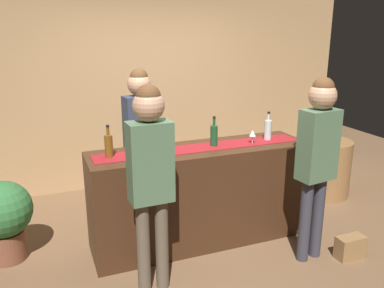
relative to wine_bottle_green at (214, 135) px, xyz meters
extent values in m
plane|color=brown|center=(-0.14, -0.01, -1.12)|extent=(10.00, 10.00, 0.00)
cube|color=tan|center=(-0.14, 1.89, 0.33)|extent=(6.00, 0.12, 2.90)
cube|color=#3D2314|center=(-0.14, -0.01, -0.62)|extent=(2.22, 0.60, 1.01)
cube|color=maroon|center=(-0.14, -0.01, -0.11)|extent=(2.11, 0.28, 0.01)
cylinder|color=#194723|center=(0.00, 0.00, -0.01)|extent=(0.07, 0.07, 0.21)
cylinder|color=#194723|center=(0.00, 0.00, 0.13)|extent=(0.03, 0.03, 0.08)
cylinder|color=black|center=(0.00, 0.00, 0.18)|extent=(0.03, 0.03, 0.02)
cylinder|color=brown|center=(-1.04, 0.02, -0.01)|extent=(0.07, 0.07, 0.21)
cylinder|color=brown|center=(-1.04, 0.02, 0.13)|extent=(0.03, 0.03, 0.08)
cylinder|color=black|center=(-1.04, 0.02, 0.18)|extent=(0.03, 0.03, 0.02)
cylinder|color=#B2C6C1|center=(0.62, 0.00, -0.01)|extent=(0.07, 0.07, 0.21)
cylinder|color=#B2C6C1|center=(0.62, 0.00, 0.13)|extent=(0.03, 0.03, 0.08)
cylinder|color=black|center=(0.62, 0.00, 0.18)|extent=(0.03, 0.03, 0.02)
cylinder|color=silver|center=(-0.58, 0.07, -0.11)|extent=(0.06, 0.06, 0.00)
cylinder|color=silver|center=(-0.58, 0.07, -0.07)|extent=(0.01, 0.01, 0.08)
cone|color=silver|center=(-0.58, 0.07, 0.00)|extent=(0.07, 0.07, 0.06)
cylinder|color=silver|center=(0.40, -0.06, -0.11)|extent=(0.06, 0.06, 0.00)
cylinder|color=silver|center=(0.40, -0.06, -0.07)|extent=(0.01, 0.01, 0.08)
cone|color=silver|center=(0.40, -0.06, 0.00)|extent=(0.07, 0.07, 0.06)
cylinder|color=silver|center=(-0.74, 0.06, -0.11)|extent=(0.06, 0.06, 0.00)
cylinder|color=silver|center=(-0.74, 0.06, -0.07)|extent=(0.01, 0.01, 0.08)
cone|color=silver|center=(-0.74, 0.06, 0.00)|extent=(0.07, 0.07, 0.06)
cylinder|color=#26262B|center=(-0.52, 0.58, -0.71)|extent=(0.11, 0.11, 0.82)
cylinder|color=#26262B|center=(-0.68, 0.56, -0.71)|extent=(0.11, 0.11, 0.82)
cube|color=#2D384C|center=(-0.60, 0.57, 0.02)|extent=(0.36, 0.24, 0.65)
sphere|color=tan|center=(-0.60, 0.57, 0.46)|extent=(0.24, 0.24, 0.24)
sphere|color=brown|center=(-0.60, 0.57, 0.53)|extent=(0.19, 0.19, 0.19)
cylinder|color=#33333D|center=(0.62, -0.72, -0.71)|extent=(0.11, 0.11, 0.81)
cylinder|color=#33333D|center=(0.78, -0.70, -0.71)|extent=(0.11, 0.11, 0.81)
cube|color=#4C6B4C|center=(0.70, -0.71, 0.02)|extent=(0.36, 0.24, 0.64)
sphere|color=tan|center=(0.70, -0.71, 0.46)|extent=(0.24, 0.24, 0.24)
sphere|color=brown|center=(0.70, -0.71, 0.53)|extent=(0.19, 0.19, 0.19)
cylinder|color=brown|center=(-0.91, -0.63, -0.71)|extent=(0.11, 0.11, 0.82)
cylinder|color=brown|center=(-0.75, -0.63, -0.71)|extent=(0.11, 0.11, 0.82)
cube|color=#4C6B4C|center=(-0.83, -0.63, 0.02)|extent=(0.35, 0.21, 0.65)
sphere|color=tan|center=(-0.83, -0.63, 0.46)|extent=(0.24, 0.24, 0.24)
sphere|color=brown|center=(-0.83, -0.63, 0.53)|extent=(0.19, 0.19, 0.19)
cylinder|color=olive|center=(1.84, 0.52, -0.75)|extent=(0.68, 0.68, 0.74)
cylinder|color=#B7B2A8|center=(1.86, 0.58, -0.26)|extent=(0.13, 0.13, 0.24)
cylinder|color=brown|center=(-2.00, 0.32, -0.98)|extent=(0.33, 0.33, 0.29)
sphere|color=#2D6633|center=(-2.00, 0.32, -0.60)|extent=(0.54, 0.54, 0.54)
cube|color=olive|center=(1.07, -0.86, -1.01)|extent=(0.28, 0.14, 0.22)
camera|label=1|loc=(-1.61, -3.49, 1.02)|focal=37.44mm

